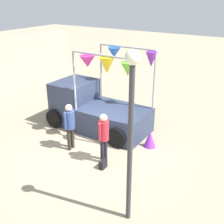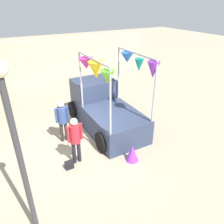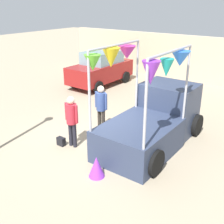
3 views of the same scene
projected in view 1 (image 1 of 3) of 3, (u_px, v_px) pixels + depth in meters
ground_plane at (88, 148)px, 10.18m from camera, size 60.00×60.00×0.00m
vendor_truck at (94, 106)px, 11.49m from camera, size 2.41×4.10×3.30m
person_customer at (104, 133)px, 8.99m from camera, size 0.53×0.34×1.72m
person_vendor at (70, 123)px, 9.74m from camera, size 0.53×0.34×1.71m
handbag at (103, 164)px, 8.98m from camera, size 0.28×0.16×0.28m
street_lamp at (131, 119)px, 5.99m from camera, size 0.32×0.32×4.21m
folded_kite_bundle_violet at (150, 139)px, 10.18m from camera, size 0.55×0.55×0.60m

